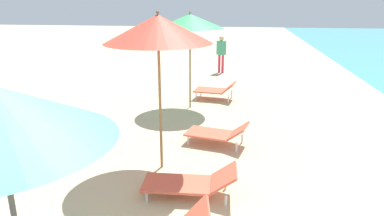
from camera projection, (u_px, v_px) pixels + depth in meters
umbrella_second at (158, 29)px, 5.83m from camera, size 1.86×1.86×2.86m
lounger_second_shoreside at (218, 133)px, 7.55m from camera, size 1.43×0.91×0.52m
lounger_second_inland at (191, 182)px, 5.55m from camera, size 1.53×0.68×0.51m
umbrella_farthest at (190, 21)px, 9.51m from camera, size 1.89×1.89×2.73m
lounger_farthest_shoreside at (216, 90)px, 10.99m from camera, size 1.36×0.88×0.58m
person_walking_mid at (221, 51)px, 14.89m from camera, size 0.42×0.35×1.59m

